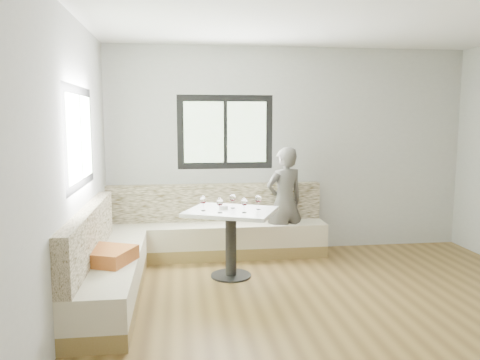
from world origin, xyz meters
name	(u,v)px	position (x,y,z in m)	size (l,w,h in m)	color
room	(346,167)	(-0.08, 0.08, 1.41)	(5.01, 5.01, 2.81)	brown
banquette	(175,246)	(-1.59, 1.62, 0.33)	(2.93, 2.80, 0.95)	olive
table	(231,227)	(-0.95, 1.40, 0.59)	(1.19, 1.08, 0.79)	black
person	(285,202)	(-0.14, 2.16, 0.73)	(0.53, 0.35, 1.46)	#514E49
olive_ramekin	(223,207)	(-1.03, 1.46, 0.81)	(0.10, 0.10, 0.04)	white
wine_glass_a	(203,200)	(-1.27, 1.39, 0.91)	(0.08, 0.08, 0.17)	white
wine_glass_b	(220,202)	(-1.09, 1.24, 0.91)	(0.08, 0.08, 0.17)	white
wine_glass_c	(244,202)	(-0.82, 1.21, 0.91)	(0.08, 0.08, 0.17)	white
wine_glass_d	(233,198)	(-0.92, 1.49, 0.91)	(0.08, 0.08, 0.17)	white
wine_glass_e	(258,199)	(-0.63, 1.38, 0.91)	(0.08, 0.08, 0.17)	white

